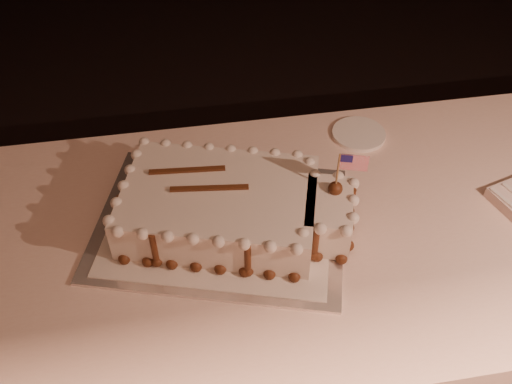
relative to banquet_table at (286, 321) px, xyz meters
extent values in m
cube|color=beige|center=(0.00, 0.00, 0.00)|extent=(2.40, 0.80, 0.75)
cube|color=silver|center=(-0.16, 0.04, 0.38)|extent=(0.64, 0.55, 0.01)
cube|color=silver|center=(-0.16, 0.04, 0.38)|extent=(0.57, 0.50, 0.00)
cube|color=silver|center=(-0.16, 0.04, 0.43)|extent=(0.47, 0.38, 0.10)
cube|color=silver|center=(0.07, -0.03, 0.43)|extent=(0.14, 0.18, 0.10)
sphere|color=#562B15|center=(-0.37, -0.04, 0.39)|extent=(0.03, 0.03, 0.03)
sphere|color=#562B15|center=(-0.32, -0.05, 0.39)|extent=(0.03, 0.03, 0.03)
sphere|color=#562B15|center=(-0.27, -0.07, 0.39)|extent=(0.03, 0.03, 0.03)
sphere|color=#562B15|center=(-0.22, -0.08, 0.39)|extent=(0.03, 0.03, 0.03)
sphere|color=#562B15|center=(-0.17, -0.10, 0.39)|extent=(0.03, 0.03, 0.03)
sphere|color=#562B15|center=(-0.13, -0.11, 0.39)|extent=(0.03, 0.03, 0.03)
sphere|color=#562B15|center=(-0.08, -0.13, 0.39)|extent=(0.03, 0.03, 0.03)
sphere|color=#562B15|center=(-0.03, -0.14, 0.39)|extent=(0.03, 0.03, 0.03)
sphere|color=#562B15|center=(-0.01, -0.11, 0.39)|extent=(0.03, 0.03, 0.03)
sphere|color=#562B15|center=(0.03, -0.10, 0.39)|extent=(0.03, 0.03, 0.03)
sphere|color=#562B15|center=(0.08, -0.11, 0.39)|extent=(0.03, 0.03, 0.03)
sphere|color=#562B15|center=(0.10, -0.08, 0.39)|extent=(0.03, 0.03, 0.03)
sphere|color=#562B15|center=(0.12, -0.03, 0.39)|extent=(0.03, 0.03, 0.03)
sphere|color=#562B15|center=(0.13, 0.01, 0.39)|extent=(0.03, 0.03, 0.03)
sphere|color=#562B15|center=(0.10, 0.04, 0.39)|extent=(0.03, 0.03, 0.03)
sphere|color=#562B15|center=(0.06, 0.06, 0.39)|extent=(0.03, 0.03, 0.03)
sphere|color=#562B15|center=(0.05, 0.10, 0.39)|extent=(0.03, 0.03, 0.03)
sphere|color=#562B15|center=(0.03, 0.12, 0.39)|extent=(0.03, 0.03, 0.03)
sphere|color=#562B15|center=(-0.02, 0.14, 0.39)|extent=(0.03, 0.03, 0.03)
sphere|color=#562B15|center=(-0.06, 0.15, 0.39)|extent=(0.03, 0.03, 0.03)
sphere|color=#562B15|center=(-0.11, 0.17, 0.39)|extent=(0.03, 0.03, 0.03)
sphere|color=#562B15|center=(-0.16, 0.18, 0.39)|extent=(0.03, 0.03, 0.03)
sphere|color=#562B15|center=(-0.21, 0.20, 0.39)|extent=(0.03, 0.03, 0.03)
sphere|color=#562B15|center=(-0.26, 0.21, 0.39)|extent=(0.03, 0.03, 0.03)
sphere|color=#562B15|center=(-0.31, 0.23, 0.39)|extent=(0.03, 0.03, 0.03)
sphere|color=#562B15|center=(-0.33, 0.19, 0.39)|extent=(0.03, 0.03, 0.03)
sphere|color=#562B15|center=(-0.34, 0.14, 0.39)|extent=(0.03, 0.03, 0.03)
sphere|color=#562B15|center=(-0.36, 0.09, 0.39)|extent=(0.03, 0.03, 0.03)
sphere|color=#562B15|center=(-0.37, 0.04, 0.39)|extent=(0.03, 0.03, 0.03)
sphere|color=#562B15|center=(-0.38, -0.01, 0.39)|extent=(0.03, 0.03, 0.03)
sphere|color=silver|center=(-0.37, -0.04, 0.48)|extent=(0.03, 0.03, 0.03)
sphere|color=silver|center=(-0.32, -0.05, 0.48)|extent=(0.03, 0.03, 0.03)
sphere|color=silver|center=(-0.27, -0.07, 0.48)|extent=(0.03, 0.03, 0.03)
sphere|color=silver|center=(-0.22, -0.08, 0.48)|extent=(0.03, 0.03, 0.03)
sphere|color=silver|center=(-0.17, -0.10, 0.48)|extent=(0.03, 0.03, 0.03)
sphere|color=silver|center=(-0.13, -0.11, 0.48)|extent=(0.03, 0.03, 0.03)
sphere|color=silver|center=(-0.08, -0.13, 0.48)|extent=(0.03, 0.03, 0.03)
sphere|color=silver|center=(-0.03, -0.14, 0.48)|extent=(0.03, 0.03, 0.03)
sphere|color=silver|center=(-0.01, -0.11, 0.48)|extent=(0.03, 0.03, 0.03)
sphere|color=silver|center=(0.03, -0.10, 0.48)|extent=(0.03, 0.03, 0.03)
sphere|color=silver|center=(0.08, -0.11, 0.48)|extent=(0.03, 0.03, 0.03)
sphere|color=silver|center=(0.10, -0.08, 0.48)|extent=(0.03, 0.03, 0.03)
sphere|color=silver|center=(0.12, -0.03, 0.48)|extent=(0.03, 0.03, 0.03)
sphere|color=silver|center=(0.13, 0.01, 0.48)|extent=(0.03, 0.03, 0.03)
sphere|color=silver|center=(0.10, 0.04, 0.48)|extent=(0.03, 0.03, 0.03)
sphere|color=silver|center=(0.06, 0.06, 0.48)|extent=(0.03, 0.03, 0.03)
sphere|color=silver|center=(0.05, 0.10, 0.48)|extent=(0.03, 0.03, 0.03)
sphere|color=silver|center=(0.03, 0.12, 0.48)|extent=(0.03, 0.03, 0.03)
sphere|color=silver|center=(-0.02, 0.14, 0.48)|extent=(0.03, 0.03, 0.03)
sphere|color=silver|center=(-0.06, 0.15, 0.48)|extent=(0.03, 0.03, 0.03)
sphere|color=silver|center=(-0.11, 0.17, 0.48)|extent=(0.03, 0.03, 0.03)
sphere|color=silver|center=(-0.16, 0.18, 0.48)|extent=(0.03, 0.03, 0.03)
sphere|color=silver|center=(-0.21, 0.20, 0.48)|extent=(0.03, 0.03, 0.03)
sphere|color=silver|center=(-0.26, 0.21, 0.48)|extent=(0.03, 0.03, 0.03)
sphere|color=silver|center=(-0.31, 0.23, 0.48)|extent=(0.03, 0.03, 0.03)
sphere|color=silver|center=(-0.33, 0.19, 0.48)|extent=(0.03, 0.03, 0.03)
sphere|color=silver|center=(-0.34, 0.14, 0.48)|extent=(0.03, 0.03, 0.03)
sphere|color=silver|center=(-0.36, 0.09, 0.48)|extent=(0.03, 0.03, 0.03)
sphere|color=silver|center=(-0.37, 0.04, 0.48)|extent=(0.03, 0.03, 0.03)
sphere|color=silver|center=(-0.38, -0.01, 0.48)|extent=(0.03, 0.03, 0.03)
cylinder|color=#562B15|center=(-0.30, -0.06, 0.43)|extent=(0.01, 0.01, 0.09)
sphere|color=#562B15|center=(-0.30, -0.06, 0.39)|extent=(0.02, 0.02, 0.02)
cylinder|color=#562B15|center=(-0.12, -0.11, 0.43)|extent=(0.01, 0.01, 0.09)
sphere|color=#562B15|center=(-0.12, -0.11, 0.39)|extent=(0.02, 0.02, 0.02)
cylinder|color=#562B15|center=(0.02, -0.10, 0.43)|extent=(0.01, 0.01, 0.09)
sphere|color=#562B15|center=(0.02, -0.10, 0.39)|extent=(0.02, 0.02, 0.02)
cylinder|color=#562B15|center=(0.13, 0.00, 0.43)|extent=(0.01, 0.01, 0.09)
sphere|color=#562B15|center=(0.13, 0.00, 0.39)|extent=(0.02, 0.02, 0.02)
cylinder|color=#562B15|center=(0.06, 0.11, 0.43)|extent=(0.01, 0.01, 0.09)
sphere|color=#562B15|center=(0.06, 0.11, 0.39)|extent=(0.02, 0.02, 0.02)
cylinder|color=#562B15|center=(-0.12, 0.17, 0.43)|extent=(0.01, 0.01, 0.09)
sphere|color=#562B15|center=(-0.12, 0.17, 0.39)|extent=(0.02, 0.02, 0.02)
cylinder|color=#562B15|center=(-0.30, 0.23, 0.43)|extent=(0.01, 0.01, 0.09)
sphere|color=#562B15|center=(-0.30, 0.23, 0.39)|extent=(0.02, 0.02, 0.02)
cylinder|color=#562B15|center=(-0.36, 0.06, 0.43)|extent=(0.01, 0.01, 0.09)
sphere|color=#562B15|center=(-0.36, 0.06, 0.39)|extent=(0.02, 0.02, 0.02)
cube|color=#562B15|center=(-0.22, 0.11, 0.49)|extent=(0.17, 0.03, 0.01)
cube|color=#562B15|center=(-0.18, 0.04, 0.49)|extent=(0.17, 0.03, 0.01)
sphere|color=#562B15|center=(0.08, 0.00, 0.49)|extent=(0.03, 0.03, 0.03)
cylinder|color=#A27245|center=(0.08, 0.00, 0.53)|extent=(0.00, 0.00, 0.12)
cube|color=red|center=(0.11, -0.01, 0.57)|extent=(0.05, 0.02, 0.04)
cube|color=navy|center=(0.10, -0.01, 0.58)|extent=(0.02, 0.01, 0.02)
cube|color=white|center=(0.49, -0.04, 0.40)|extent=(0.05, 0.12, 0.01)
cylinder|color=white|center=(0.24, 0.29, 0.38)|extent=(0.14, 0.14, 0.01)
camera|label=1|loc=(-0.22, -0.82, 1.33)|focal=40.00mm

